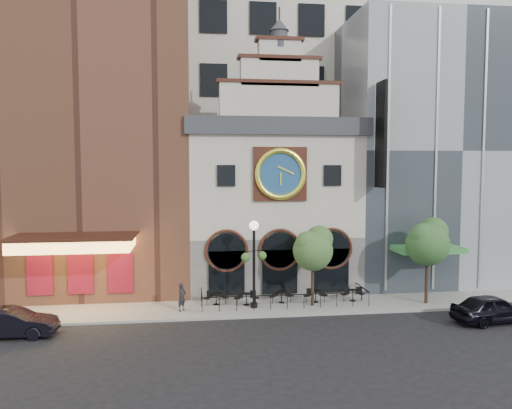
{
  "coord_description": "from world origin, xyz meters",
  "views": [
    {
      "loc": [
        -5.91,
        -28.87,
        8.99
      ],
      "look_at": [
        -1.35,
        6.0,
        6.37
      ],
      "focal_mm": 35.0,
      "sensor_mm": 36.0,
      "label": 1
    }
  ],
  "objects_px": {
    "bistro_3": "(316,295)",
    "car_right": "(493,309)",
    "bistro_2": "(282,296)",
    "tree_left": "(313,247)",
    "bistro_1": "(246,298)",
    "tree_right": "(428,241)",
    "pedestrian": "(182,297)",
    "lamppost": "(254,254)",
    "car_left": "(11,323)",
    "bistro_0": "(216,298)",
    "bistro_4": "(353,294)"
  },
  "relations": [
    {
      "from": "bistro_3",
      "to": "car_left",
      "type": "distance_m",
      "value": 18.0
    },
    {
      "from": "tree_right",
      "to": "bistro_1",
      "type": "bearing_deg",
      "value": 174.97
    },
    {
      "from": "car_left",
      "to": "lamppost",
      "type": "xyz_separation_m",
      "value": [
        13.38,
        3.37,
        2.8
      ]
    },
    {
      "from": "bistro_3",
      "to": "car_right",
      "type": "xyz_separation_m",
      "value": [
        9.24,
        -5.02,
        0.21
      ]
    },
    {
      "from": "bistro_0",
      "to": "car_left",
      "type": "bearing_deg",
      "value": -158.58
    },
    {
      "from": "bistro_2",
      "to": "bistro_4",
      "type": "height_order",
      "value": "same"
    },
    {
      "from": "car_right",
      "to": "bistro_0",
      "type": "bearing_deg",
      "value": 63.76
    },
    {
      "from": "car_right",
      "to": "lamppost",
      "type": "bearing_deg",
      "value": 64.45
    },
    {
      "from": "bistro_1",
      "to": "tree_left",
      "type": "relative_size",
      "value": 0.31
    },
    {
      "from": "car_right",
      "to": "pedestrian",
      "type": "distance_m",
      "value": 18.4
    },
    {
      "from": "bistro_1",
      "to": "bistro_3",
      "type": "relative_size",
      "value": 1.0
    },
    {
      "from": "bistro_4",
      "to": "lamppost",
      "type": "distance_m",
      "value": 7.34
    },
    {
      "from": "tree_left",
      "to": "bistro_1",
      "type": "bearing_deg",
      "value": 172.02
    },
    {
      "from": "bistro_1",
      "to": "bistro_0",
      "type": "bearing_deg",
      "value": 170.49
    },
    {
      "from": "bistro_3",
      "to": "bistro_2",
      "type": "bearing_deg",
      "value": 175.48
    },
    {
      "from": "bistro_1",
      "to": "car_right",
      "type": "xyz_separation_m",
      "value": [
        13.81,
        -4.98,
        0.21
      ]
    },
    {
      "from": "bistro_0",
      "to": "pedestrian",
      "type": "distance_m",
      "value": 2.47
    },
    {
      "from": "bistro_0",
      "to": "bistro_3",
      "type": "xyz_separation_m",
      "value": [
        6.5,
        -0.28,
        0.0
      ]
    },
    {
      "from": "tree_right",
      "to": "car_left",
      "type": "bearing_deg",
      "value": -173.12
    },
    {
      "from": "bistro_2",
      "to": "car_right",
      "type": "relative_size",
      "value": 0.33
    },
    {
      "from": "bistro_2",
      "to": "tree_right",
      "type": "bearing_deg",
      "value": -7.57
    },
    {
      "from": "bistro_4",
      "to": "bistro_0",
      "type": "bearing_deg",
      "value": 178.21
    },
    {
      "from": "bistro_1",
      "to": "pedestrian",
      "type": "bearing_deg",
      "value": -169.26
    },
    {
      "from": "bistro_1",
      "to": "car_left",
      "type": "height_order",
      "value": "car_left"
    },
    {
      "from": "pedestrian",
      "to": "tree_left",
      "type": "relative_size",
      "value": 0.34
    },
    {
      "from": "bistro_4",
      "to": "tree_left",
      "type": "relative_size",
      "value": 0.31
    },
    {
      "from": "pedestrian",
      "to": "bistro_1",
      "type": "bearing_deg",
      "value": -38.61
    },
    {
      "from": "bistro_0",
      "to": "car_right",
      "type": "xyz_separation_m",
      "value": [
        15.74,
        -5.31,
        0.21
      ]
    },
    {
      "from": "bistro_1",
      "to": "tree_left",
      "type": "distance_m",
      "value": 5.39
    },
    {
      "from": "car_right",
      "to": "tree_right",
      "type": "relative_size",
      "value": 0.86
    },
    {
      "from": "tree_left",
      "to": "tree_right",
      "type": "xyz_separation_m",
      "value": [
        7.49,
        -0.44,
        0.35
      ]
    },
    {
      "from": "lamppost",
      "to": "pedestrian",
      "type": "bearing_deg",
      "value": 158.94
    },
    {
      "from": "bistro_3",
      "to": "car_right",
      "type": "bearing_deg",
      "value": -28.52
    },
    {
      "from": "lamppost",
      "to": "tree_left",
      "type": "distance_m",
      "value": 3.85
    },
    {
      "from": "car_left",
      "to": "lamppost",
      "type": "relative_size",
      "value": 0.84
    },
    {
      "from": "bistro_3",
      "to": "lamppost",
      "type": "bearing_deg",
      "value": -170.7
    },
    {
      "from": "car_left",
      "to": "tree_right",
      "type": "xyz_separation_m",
      "value": [
        24.7,
        2.98,
        3.49
      ]
    },
    {
      "from": "bistro_1",
      "to": "tree_right",
      "type": "distance_m",
      "value": 12.32
    },
    {
      "from": "bistro_2",
      "to": "tree_left",
      "type": "distance_m",
      "value": 3.88
    },
    {
      "from": "bistro_2",
      "to": "bistro_3",
      "type": "height_order",
      "value": "same"
    },
    {
      "from": "bistro_3",
      "to": "car_left",
      "type": "bearing_deg",
      "value": -167.0
    },
    {
      "from": "bistro_2",
      "to": "bistro_3",
      "type": "relative_size",
      "value": 1.0
    },
    {
      "from": "tree_right",
      "to": "car_right",
      "type": "bearing_deg",
      "value": -62.21
    },
    {
      "from": "bistro_3",
      "to": "tree_left",
      "type": "distance_m",
      "value": 3.36
    },
    {
      "from": "car_right",
      "to": "pedestrian",
      "type": "xyz_separation_m",
      "value": [
        -17.91,
        4.21,
        0.19
      ]
    },
    {
      "from": "bistro_2",
      "to": "car_left",
      "type": "xyz_separation_m",
      "value": [
        -15.3,
        -4.23,
        0.15
      ]
    },
    {
      "from": "tree_left",
      "to": "car_left",
      "type": "bearing_deg",
      "value": -168.77
    },
    {
      "from": "bistro_3",
      "to": "tree_right",
      "type": "bearing_deg",
      "value": -8.51
    },
    {
      "from": "lamppost",
      "to": "bistro_2",
      "type": "bearing_deg",
      "value": 1.23
    },
    {
      "from": "bistro_0",
      "to": "bistro_1",
      "type": "bearing_deg",
      "value": -9.51
    }
  ]
}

